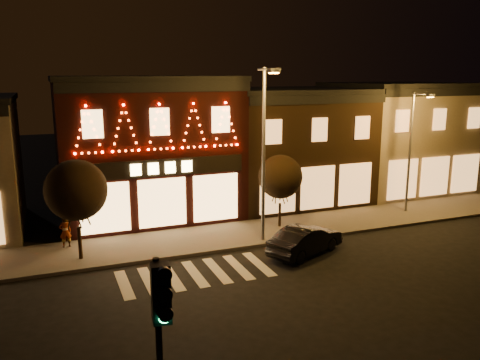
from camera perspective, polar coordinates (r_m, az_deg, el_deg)
ground at (r=18.06m, az=-1.50°, el=-15.49°), size 120.00×120.00×0.00m
sidewalk_far at (r=25.59m, az=-3.51°, el=-6.77°), size 44.00×4.00×0.15m
building_pulp at (r=29.81m, az=-10.91°, el=3.85°), size 10.20×8.34×8.30m
building_right_a at (r=32.98m, az=5.57°, el=4.10°), size 9.20×8.28×7.50m
building_right_b at (r=37.91m, az=17.81°, el=4.86°), size 9.20×8.28×7.80m
traffic_signal_near at (r=9.68m, az=-9.16°, el=-17.36°), size 0.37×0.52×4.96m
streetlamp_mid at (r=23.73m, az=2.92°, el=4.42°), size 0.69×1.97×8.57m
streetlamp_right at (r=30.88m, az=19.47°, el=4.07°), size 0.47×1.65×7.22m
tree_left at (r=22.90m, az=-18.55°, el=-1.14°), size 2.74×2.74×4.58m
tree_right at (r=26.63m, az=4.72°, el=0.37°), size 2.39×2.39×3.99m
dark_sedan at (r=23.61m, az=7.65°, el=-6.94°), size 4.43×3.06×1.38m
pedestrian at (r=25.32m, az=-19.67°, el=-5.68°), size 0.60×0.44×1.54m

